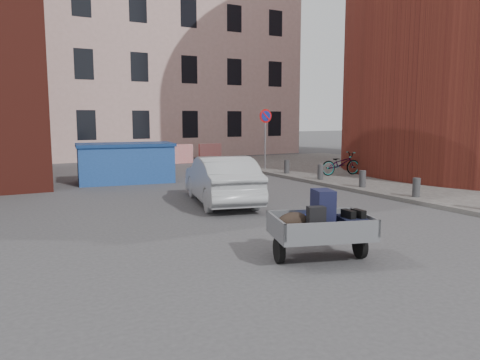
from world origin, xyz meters
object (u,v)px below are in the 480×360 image
trailer (320,225)px  silver_car (221,180)px  dumpster (126,163)px  bicycle (341,164)px

trailer → silver_car: bearing=98.2°
trailer → dumpster: dumpster is taller
trailer → bicycle: 11.23m
silver_car → trailer: bearing=93.7°
dumpster → bicycle: 8.38m
silver_car → bicycle: silver_car is taller
silver_car → bicycle: 7.19m
dumpster → silver_car: bearing=-69.7°
silver_car → bicycle: size_ratio=2.34×
silver_car → bicycle: (6.67, 2.69, -0.09)m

